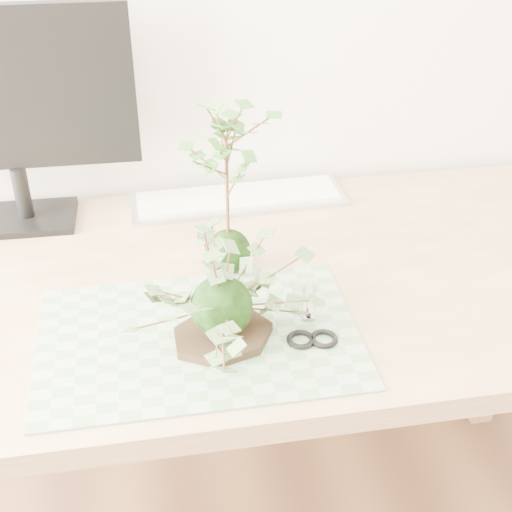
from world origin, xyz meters
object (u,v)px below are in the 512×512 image
object	(u,v)px
desk	(222,320)
keyboard	(238,199)
maple_kokedama	(226,152)
monitor	(5,104)
ivy_kokedama	(221,282)

from	to	relation	value
desk	keyboard	bearing A→B (deg)	75.11
desk	maple_kokedama	xyz separation A→B (m)	(0.02, 0.03, 0.31)
desk	maple_kokedama	distance (m)	0.32
keyboard	monitor	bearing A→B (deg)	178.02
maple_kokedama	ivy_kokedama	bearing A→B (deg)	-100.98
monitor	ivy_kokedama	bearing A→B (deg)	-51.94
ivy_kokedama	maple_kokedama	xyz separation A→B (m)	(0.04, 0.20, 0.12)
maple_kokedama	monitor	bearing A→B (deg)	146.01
keyboard	maple_kokedama	bearing A→B (deg)	-104.23
ivy_kokedama	maple_kokedama	bearing A→B (deg)	79.02
desk	keyboard	world-z (taller)	keyboard
ivy_kokedama	monitor	xyz separation A→B (m)	(-0.33, 0.45, 0.13)
ivy_kokedama	monitor	bearing A→B (deg)	126.64
desk	maple_kokedama	world-z (taller)	maple_kokedama
keyboard	monitor	xyz separation A→B (m)	(-0.42, 0.00, 0.23)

